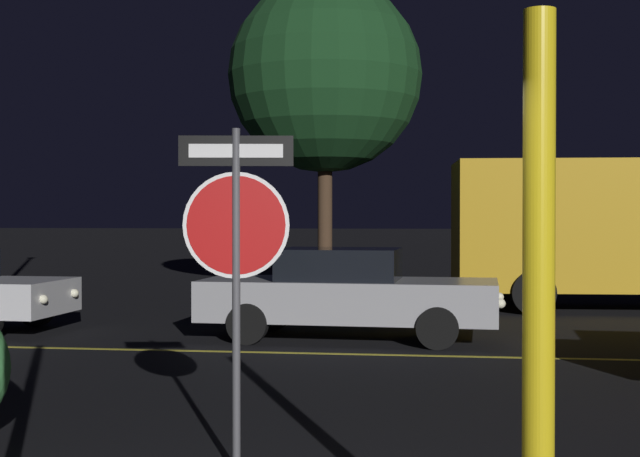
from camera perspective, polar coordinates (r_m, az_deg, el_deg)
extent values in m
cube|color=gold|center=(12.17, 3.03, -8.05)|extent=(40.57, 0.12, 0.01)
cylinder|color=#4C4C51|center=(6.52, -5.38, -4.65)|extent=(0.06, 0.06, 2.51)
cylinder|color=white|center=(6.49, -5.39, 0.21)|extent=(0.77, 0.13, 0.78)
cylinder|color=#B71414|center=(6.49, -5.39, 0.21)|extent=(0.71, 0.13, 0.72)
cube|color=black|center=(6.51, -5.40, 4.97)|extent=(0.83, 0.15, 0.22)
cube|color=white|center=(6.51, -5.40, 4.97)|extent=(0.68, 0.14, 0.10)
cylinder|color=yellow|center=(4.19, 13.82, -5.64)|extent=(0.15, 0.15, 2.81)
cylinder|color=black|center=(15.93, -17.71, -4.91)|extent=(0.61, 0.22, 0.60)
sphere|color=#F4EFCC|center=(15.27, -15.43, -4.01)|extent=(0.14, 0.14, 0.14)
sphere|color=#F4EFCC|center=(14.29, -17.28, -4.34)|extent=(0.14, 0.14, 0.14)
cube|color=#9E9EA3|center=(13.58, 1.86, -4.57)|extent=(4.52, 1.87, 0.61)
cube|color=black|center=(13.56, 1.30, -2.28)|extent=(1.84, 1.51, 0.47)
cylinder|color=black|center=(14.27, 7.85, -5.55)|extent=(0.61, 0.23, 0.60)
cylinder|color=black|center=(12.69, 7.53, -6.34)|extent=(0.61, 0.23, 0.60)
cylinder|color=black|center=(14.65, -3.04, -5.38)|extent=(0.61, 0.23, 0.60)
cylinder|color=black|center=(13.11, -4.66, -6.10)|extent=(0.61, 0.23, 0.60)
sphere|color=#F4EFCC|center=(13.94, 11.41, -4.32)|extent=(0.14, 0.14, 0.14)
sphere|color=#F4EFCC|center=(12.92, 11.49, -4.72)|extent=(0.14, 0.14, 0.14)
cube|color=gold|center=(18.62, 15.29, 0.19)|extent=(4.45, 2.58, 2.58)
cylinder|color=black|center=(19.64, 12.45, -3.47)|extent=(0.86, 0.33, 0.84)
cylinder|color=black|center=(17.44, 13.50, -4.01)|extent=(0.86, 0.33, 0.84)
cylinder|color=#422D1E|center=(19.67, 0.32, 0.34)|extent=(0.32, 0.32, 3.44)
sphere|color=#143819|center=(19.91, 0.32, 9.74)|extent=(4.27, 4.27, 4.27)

